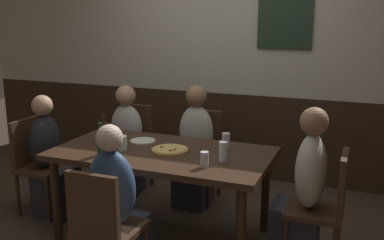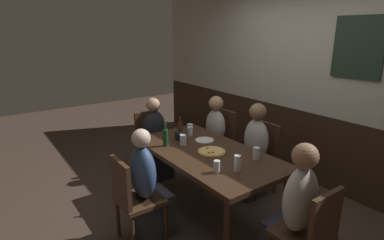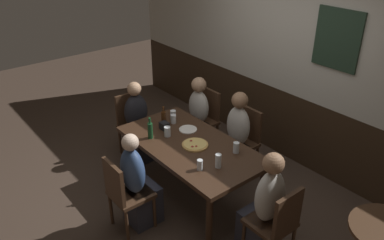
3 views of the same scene
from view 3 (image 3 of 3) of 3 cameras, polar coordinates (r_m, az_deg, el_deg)
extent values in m
plane|color=#423328|center=(4.83, -0.21, -11.02)|extent=(12.00, 12.00, 0.00)
cube|color=#332316|center=(5.59, 13.08, -0.21)|extent=(6.40, 0.10, 0.95)
cube|color=beige|center=(5.13, 14.65, 12.74)|extent=(6.40, 0.10, 1.65)
cube|color=#233828|center=(4.72, 20.56, 11.02)|extent=(0.56, 0.03, 0.68)
cube|color=#382316|center=(4.42, -0.22, -3.78)|extent=(1.75, 0.93, 0.05)
cylinder|color=#382316|center=(4.99, -9.32, -5.20)|extent=(0.07, 0.07, 0.69)
cylinder|color=#382316|center=(3.97, 2.55, -14.75)|extent=(0.07, 0.07, 0.69)
cylinder|color=#382316|center=(5.34, -2.21, -2.42)|extent=(0.07, 0.07, 0.69)
cylinder|color=#382316|center=(4.41, 10.22, -10.27)|extent=(0.07, 0.07, 0.69)
cube|color=#422B1C|center=(3.91, 11.39, -14.55)|extent=(0.40, 0.40, 0.04)
cube|color=#422B1C|center=(3.68, 13.90, -13.19)|extent=(0.04, 0.36, 0.43)
cylinder|color=#422B1C|center=(4.04, 7.54, -16.82)|extent=(0.04, 0.04, 0.41)
cylinder|color=#422B1C|center=(4.24, 10.86, -14.63)|extent=(0.04, 0.04, 0.41)
cube|color=#422B1C|center=(5.44, -8.27, -1.10)|extent=(0.40, 0.40, 0.04)
cube|color=#422B1C|center=(5.47, -9.42, 1.77)|extent=(0.04, 0.36, 0.43)
cylinder|color=#422B1C|center=(5.50, -5.67, -3.29)|extent=(0.04, 0.04, 0.41)
cylinder|color=#422B1C|center=(5.35, -8.70, -4.45)|extent=(0.04, 0.04, 0.41)
cylinder|color=#422B1C|center=(5.75, -7.57, -1.92)|extent=(0.04, 0.04, 0.41)
cylinder|color=#422B1C|center=(5.61, -10.50, -2.98)|extent=(0.04, 0.04, 0.41)
cube|color=#422B1C|center=(5.04, 6.95, -3.50)|extent=(0.40, 0.40, 0.04)
cube|color=#422B1C|center=(5.04, 8.54, -0.53)|extent=(0.36, 0.04, 0.43)
cylinder|color=#422B1C|center=(4.96, 6.81, -7.16)|extent=(0.04, 0.04, 0.41)
cylinder|color=#422B1C|center=(5.16, 4.12, -5.51)|extent=(0.04, 0.04, 0.41)
cylinder|color=#422B1C|center=(5.17, 9.48, -5.75)|extent=(0.04, 0.04, 0.41)
cylinder|color=#422B1C|center=(5.36, 6.80, -4.23)|extent=(0.04, 0.04, 0.41)
cube|color=#422B1C|center=(4.22, -8.92, -10.65)|extent=(0.40, 0.40, 0.04)
cube|color=#422B1C|center=(4.01, -11.39, -8.95)|extent=(0.36, 0.04, 0.43)
cylinder|color=#422B1C|center=(4.54, -7.97, -11.02)|extent=(0.04, 0.04, 0.41)
cylinder|color=#422B1C|center=(4.31, -5.52, -13.27)|extent=(0.04, 0.04, 0.41)
cylinder|color=#422B1C|center=(4.42, -11.80, -12.63)|extent=(0.04, 0.04, 0.41)
cylinder|color=#422B1C|center=(4.19, -9.51, -15.08)|extent=(0.04, 0.04, 0.41)
cube|color=#422B1C|center=(5.52, 1.29, -0.30)|extent=(0.40, 0.40, 0.04)
cube|color=#422B1C|center=(5.52, 2.74, 2.40)|extent=(0.36, 0.04, 0.43)
cylinder|color=#422B1C|center=(5.43, 1.05, -3.59)|extent=(0.04, 0.04, 0.41)
cylinder|color=#422B1C|center=(5.65, -1.17, -2.20)|extent=(0.04, 0.04, 0.41)
cylinder|color=#422B1C|center=(5.62, 3.71, -2.45)|extent=(0.04, 0.04, 0.41)
cylinder|color=#422B1C|center=(5.84, 1.46, -1.15)|extent=(0.04, 0.04, 0.41)
cube|color=#2D2D38|center=(4.11, 9.69, -15.79)|extent=(0.34, 0.32, 0.45)
ellipsoid|color=beige|center=(3.74, 11.34, -10.90)|extent=(0.22, 0.34, 0.55)
sphere|color=#936B4C|center=(3.53, 11.89, -6.26)|extent=(0.20, 0.20, 0.20)
cube|color=#2D2D38|center=(5.44, -7.41, -3.51)|extent=(0.34, 0.32, 0.45)
ellipsoid|color=black|center=(5.28, -8.23, 1.26)|extent=(0.22, 0.34, 0.49)
sphere|color=tan|center=(5.15, -8.48, 4.54)|extent=(0.19, 0.19, 0.19)
cube|color=#2D2D38|center=(5.07, 5.77, -5.97)|extent=(0.32, 0.34, 0.45)
ellipsoid|color=beige|center=(4.88, 6.80, -0.85)|extent=(0.34, 0.22, 0.52)
sphere|color=#936B4C|center=(4.72, 7.03, 2.90)|extent=(0.20, 0.20, 0.20)
cube|color=#2D2D38|center=(4.40, -7.24, -12.12)|extent=(0.32, 0.34, 0.45)
ellipsoid|color=#334C7A|center=(4.07, -8.72, -7.36)|extent=(0.34, 0.22, 0.52)
sphere|color=beige|center=(3.89, -9.07, -3.28)|extent=(0.18, 0.18, 0.18)
cube|color=#2D2D38|center=(5.55, 0.24, -2.57)|extent=(0.32, 0.34, 0.45)
ellipsoid|color=beige|center=(5.38, 0.99, 1.97)|extent=(0.34, 0.22, 0.47)
sphere|color=tan|center=(5.25, 1.02, 5.20)|extent=(0.21, 0.21, 0.21)
cylinder|color=tan|center=(4.37, 0.45, -3.66)|extent=(0.30, 0.30, 0.02)
cylinder|color=#DBB760|center=(4.36, 0.45, -3.52)|extent=(0.26, 0.26, 0.01)
cylinder|color=maroon|center=(4.31, 0.63, -3.86)|extent=(0.03, 0.03, 0.00)
cylinder|color=maroon|center=(4.30, 0.07, -3.91)|extent=(0.03, 0.03, 0.00)
cylinder|color=maroon|center=(4.41, -0.14, -3.05)|extent=(0.03, 0.03, 0.00)
cylinder|color=silver|center=(4.94, -2.80, 0.82)|extent=(0.08, 0.08, 0.11)
cylinder|color=#331E14|center=(4.95, -2.79, 0.62)|extent=(0.07, 0.07, 0.07)
cylinder|color=silver|center=(3.99, 3.88, -5.99)|extent=(0.06, 0.06, 0.15)
cylinder|color=#C6842D|center=(4.01, 3.86, -6.52)|extent=(0.06, 0.06, 0.06)
cylinder|color=silver|center=(4.54, -3.63, -1.69)|extent=(0.08, 0.08, 0.12)
cylinder|color=silver|center=(4.55, -3.63, -1.90)|extent=(0.07, 0.07, 0.08)
cylinder|color=silver|center=(3.95, 1.16, -6.60)|extent=(0.06, 0.06, 0.11)
cylinder|color=gold|center=(3.96, 1.16, -6.75)|extent=(0.05, 0.05, 0.09)
cylinder|color=silver|center=(4.82, -2.75, 0.15)|extent=(0.07, 0.07, 0.11)
cylinder|color=gold|center=(4.83, -2.75, -0.05)|extent=(0.06, 0.06, 0.07)
cylinder|color=silver|center=(4.25, 6.49, -4.04)|extent=(0.07, 0.07, 0.12)
cylinder|color=#B26623|center=(4.27, 6.46, -4.46)|extent=(0.06, 0.06, 0.05)
cylinder|color=#194723|center=(4.50, -6.15, -1.58)|extent=(0.06, 0.06, 0.19)
cylinder|color=#194723|center=(4.44, -6.23, -0.10)|extent=(0.03, 0.03, 0.07)
cylinder|color=#42230F|center=(4.77, -4.17, 0.25)|extent=(0.06, 0.06, 0.18)
cylinder|color=#42230F|center=(4.72, -4.22, 1.57)|extent=(0.03, 0.03, 0.07)
cylinder|color=white|center=(4.68, -0.59, -1.39)|extent=(0.22, 0.22, 0.01)
cube|color=black|center=(4.69, -4.08, -0.85)|extent=(0.11, 0.09, 0.09)
camera|label=1|loc=(2.03, -51.95, -22.30)|focal=41.48mm
camera|label=2|loc=(1.25, 0.27, -28.23)|focal=28.69mm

